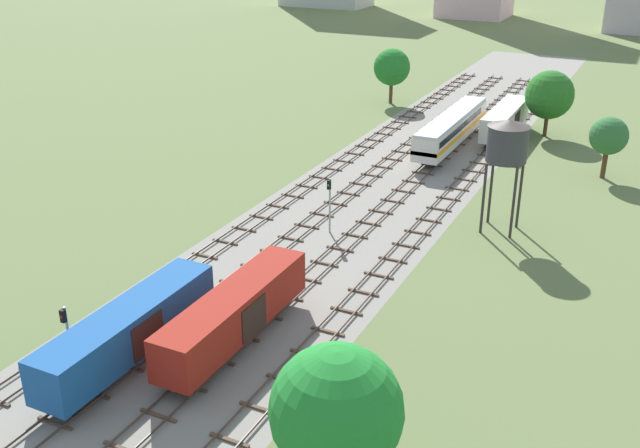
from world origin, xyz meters
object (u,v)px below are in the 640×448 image
signal_post_near (330,198)px  diesel_railcar_centre_left_mid (452,127)px  water_tower (507,143)px  freight_boxcar_left_nearest (129,329)px  signal_post_nearest (67,333)px  freight_boxcar_centre_midfar (505,119)px  freight_boxcar_centre_left_near (235,312)px

signal_post_near → diesel_railcar_centre_left_mid: bearing=85.3°
diesel_railcar_centre_left_mid → signal_post_near: signal_post_near is taller
diesel_railcar_centre_left_mid → signal_post_near: 28.21m
diesel_railcar_centre_left_mid → water_tower: 24.26m
freight_boxcar_left_nearest → diesel_railcar_centre_left_mid: diesel_railcar_centre_left_mid is taller
freight_boxcar_left_nearest → signal_post_nearest: (-2.32, -2.63, 0.57)m
signal_post_near → water_tower: bearing=28.3°
water_tower → signal_post_near: 15.56m
water_tower → freight_boxcar_left_nearest: bearing=-116.8°
freight_boxcar_left_nearest → freight_boxcar_centre_midfar: same height
freight_boxcar_centre_left_near → freight_boxcar_centre_midfar: 53.97m
freight_boxcar_left_nearest → signal_post_near: signal_post_near is taller
freight_boxcar_centre_midfar → water_tower: bearing=-77.7°
diesel_railcar_centre_left_mid → signal_post_near: bearing=-94.7°
water_tower → signal_post_nearest: 37.71m
freight_boxcar_centre_left_near → signal_post_near: (-2.32, 18.76, 0.71)m
signal_post_nearest → freight_boxcar_left_nearest: bearing=48.5°
freight_boxcar_left_nearest → diesel_railcar_centre_left_mid: (4.62, 51.42, 0.15)m
freight_boxcar_centre_midfar → signal_post_near: 35.70m
water_tower → signal_post_near: bearing=-151.7°
freight_boxcar_left_nearest → water_tower: 34.43m
freight_boxcar_left_nearest → signal_post_nearest: bearing=-131.5°
freight_boxcar_centre_midfar → freight_boxcar_left_nearest: bearing=-99.0°
freight_boxcar_centre_left_near → signal_post_nearest: bearing=-134.1°
freight_boxcar_left_nearest → water_tower: water_tower is taller
freight_boxcar_centre_left_near → diesel_railcar_centre_left_mid: diesel_railcar_centre_left_mid is taller
freight_boxcar_centre_left_near → diesel_railcar_centre_left_mid: 46.87m
diesel_railcar_centre_left_mid → signal_post_nearest: signal_post_nearest is taller
diesel_railcar_centre_left_mid → freight_boxcar_centre_midfar: bearing=56.1°
diesel_railcar_centre_left_mid → water_tower: bearing=-63.0°
diesel_railcar_centre_left_mid → water_tower: size_ratio=2.08×
signal_post_nearest → signal_post_near: 26.34m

